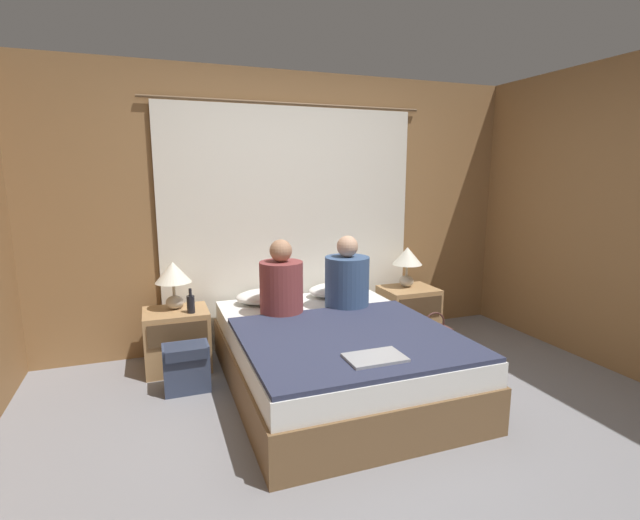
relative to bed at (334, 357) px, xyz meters
The scene contains 17 objects.
ground_plane 0.70m from the bed, 90.00° to the right, with size 16.00×16.00×0.00m, color gray.
wall_back 1.52m from the bed, 90.00° to the left, with size 4.63×0.06×2.50m.
curtain_panel 1.38m from the bed, 90.00° to the left, with size 2.58×0.02×2.22m.
bed is the anchor object (origin of this frame).
nightstand_left 1.33m from the bed, 145.37° to the left, with size 0.51×0.44×0.50m.
nightstand_right 1.33m from the bed, 34.63° to the left, with size 0.51×0.44×0.50m.
lamp_left 1.46m from the bed, 143.51° to the left, with size 0.29×0.29×0.39m.
lamp_right 1.46m from the bed, 36.49° to the left, with size 0.29×0.29×0.39m.
pillow_left 0.91m from the bed, 112.76° to the left, with size 0.51×0.35×0.12m.
pillow_right 0.91m from the bed, 67.24° to the left, with size 0.51×0.35×0.12m.
blanket_on_bed 0.39m from the bed, 90.00° to the right, with size 1.45×1.36×0.03m.
person_left_in_bed 0.70m from the bed, 124.89° to the left, with size 0.35×0.35×0.61m.
person_right_in_bed 0.70m from the bed, 55.71° to the left, with size 0.37×0.37×0.62m.
beer_bottle_on_left_stand 1.22m from the bed, 146.55° to the left, with size 0.06×0.06×0.20m.
laptop_on_bed 0.78m from the bed, 92.16° to the right, with size 0.35×0.23×0.02m.
backpack_on_floor 1.10m from the bed, 164.09° to the left, with size 0.33×0.22×0.36m.
handbag_on_floor 1.14m from the bed, 15.63° to the left, with size 0.28×0.17×0.38m.
Camera 1 is at (-1.24, -2.41, 1.60)m, focal length 26.00 mm.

